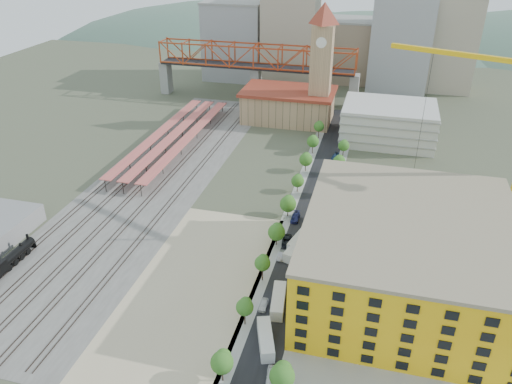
% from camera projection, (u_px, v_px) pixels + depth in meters
% --- Properties ---
extents(ground, '(400.00, 400.00, 0.00)m').
position_uv_depth(ground, '(248.00, 220.00, 140.41)').
color(ground, '#474C38').
rests_on(ground, ground).
extents(ballast_strip, '(36.00, 165.00, 0.06)m').
position_uv_depth(ballast_strip, '(156.00, 178.00, 163.25)').
color(ballast_strip, '#605E59').
rests_on(ballast_strip, ground).
extents(dirt_lot, '(28.00, 67.00, 0.06)m').
position_uv_depth(dirt_lot, '(194.00, 287.00, 114.50)').
color(dirt_lot, tan).
rests_on(dirt_lot, ground).
extents(street_asphalt, '(12.00, 170.00, 0.06)m').
position_uv_depth(street_asphalt, '(312.00, 202.00, 149.60)').
color(street_asphalt, black).
rests_on(street_asphalt, ground).
extents(sidewalk_west, '(3.00, 170.00, 0.04)m').
position_uv_depth(sidewalk_west, '(294.00, 199.00, 150.82)').
color(sidewalk_west, gray).
rests_on(sidewalk_west, ground).
extents(sidewalk_east, '(3.00, 170.00, 0.04)m').
position_uv_depth(sidewalk_east, '(331.00, 204.00, 148.39)').
color(sidewalk_east, gray).
rests_on(sidewalk_east, ground).
extents(construction_pad, '(50.00, 90.00, 0.06)m').
position_uv_depth(construction_pad, '(415.00, 291.00, 113.41)').
color(construction_pad, gray).
rests_on(construction_pad, ground).
extents(rail_tracks, '(26.56, 160.00, 0.18)m').
position_uv_depth(rail_tracks, '(151.00, 177.00, 163.59)').
color(rail_tracks, '#382B23').
rests_on(rail_tracks, ground).
extents(platform_canopies, '(16.00, 80.00, 4.12)m').
position_uv_depth(platform_canopies, '(174.00, 135.00, 185.85)').
color(platform_canopies, '#D16750').
rests_on(platform_canopies, ground).
extents(station_hall, '(38.00, 24.00, 13.10)m').
position_uv_depth(station_hall, '(288.00, 105.00, 208.05)').
color(station_hall, tan).
rests_on(station_hall, ground).
extents(clock_tower, '(12.00, 12.00, 52.00)m').
position_uv_depth(clock_tower, '(322.00, 54.00, 192.95)').
color(clock_tower, tan).
rests_on(clock_tower, ground).
extents(parking_garage, '(34.00, 26.00, 14.00)m').
position_uv_depth(parking_garage, '(388.00, 123.00, 188.60)').
color(parking_garage, silver).
rests_on(parking_garage, ground).
extents(truss_bridge, '(94.00, 9.60, 25.60)m').
position_uv_depth(truss_bridge, '(256.00, 60.00, 226.21)').
color(truss_bridge, gray).
rests_on(truss_bridge, ground).
extents(construction_building, '(44.60, 50.60, 18.80)m').
position_uv_depth(construction_building, '(407.00, 255.00, 109.60)').
color(construction_building, yellow).
rests_on(construction_building, ground).
extents(street_trees, '(15.40, 124.40, 8.00)m').
position_uv_depth(street_trees, '(307.00, 218.00, 141.11)').
color(street_trees, '#266D20').
rests_on(street_trees, ground).
extents(skyline, '(133.00, 46.00, 60.00)m').
position_uv_depth(skyline, '(338.00, 38.00, 248.86)').
color(skyline, '#9EA0A3').
rests_on(skyline, ground).
extents(distant_hills, '(647.00, 264.00, 227.00)m').
position_uv_depth(distant_hills, '(393.00, 145.00, 389.41)').
color(distant_hills, '#4C6B59').
rests_on(distant_hills, ground).
extents(locomotive, '(2.62, 20.19, 5.05)m').
position_uv_depth(locomotive, '(9.00, 261.00, 120.27)').
color(locomotive, black).
rests_on(locomotive, ground).
extents(site_trailer_a, '(5.84, 10.43, 2.77)m').
position_uv_depth(site_trailer_a, '(266.00, 339.00, 98.46)').
color(site_trailer_a, silver).
rests_on(site_trailer_a, ground).
extents(site_trailer_b, '(4.02, 10.62, 2.83)m').
position_uv_depth(site_trailer_b, '(278.00, 301.00, 108.37)').
color(site_trailer_b, silver).
rests_on(site_trailer_b, ground).
extents(site_trailer_c, '(4.85, 9.79, 2.59)m').
position_uv_depth(site_trailer_c, '(295.00, 250.00, 125.44)').
color(site_trailer_c, silver).
rests_on(site_trailer_c, ground).
extents(site_trailer_d, '(4.60, 9.41, 2.49)m').
position_uv_depth(site_trailer_d, '(298.00, 240.00, 129.18)').
color(site_trailer_d, silver).
rests_on(site_trailer_d, ground).
extents(car_0, '(1.79, 4.24, 1.43)m').
position_uv_depth(car_0, '(263.00, 305.00, 108.23)').
color(car_0, silver).
rests_on(car_0, ground).
extents(car_1, '(1.88, 4.45, 1.43)m').
position_uv_depth(car_1, '(282.00, 256.00, 124.26)').
color(car_1, gray).
rests_on(car_1, ground).
extents(car_2, '(3.57, 6.06, 1.58)m').
position_uv_depth(car_2, '(287.00, 241.00, 129.85)').
color(car_2, black).
rests_on(car_2, ground).
extents(car_3, '(2.37, 5.50, 1.58)m').
position_uv_depth(car_3, '(295.00, 217.00, 140.08)').
color(car_3, navy).
rests_on(car_3, ground).
extents(car_4, '(2.45, 4.74, 1.54)m').
position_uv_depth(car_4, '(271.00, 376.00, 91.32)').
color(car_4, silver).
rests_on(car_4, ground).
extents(car_5, '(2.43, 5.00, 1.58)m').
position_uv_depth(car_5, '(300.00, 277.00, 116.64)').
color(car_5, '#959499').
rests_on(car_5, ground).
extents(car_6, '(2.50, 5.29, 1.46)m').
position_uv_depth(car_6, '(314.00, 228.00, 135.23)').
color(car_6, black).
rests_on(car_6, ground).
extents(car_7, '(2.84, 5.27, 1.45)m').
position_uv_depth(car_7, '(335.00, 156.00, 176.64)').
color(car_7, navy).
rests_on(car_7, ground).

